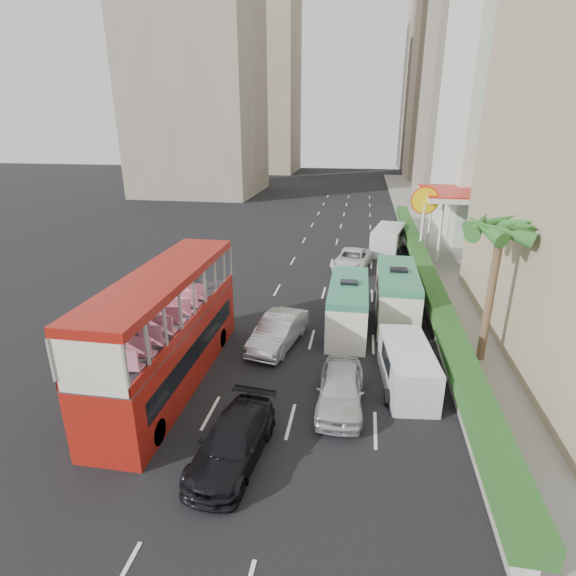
% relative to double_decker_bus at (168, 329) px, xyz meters
% --- Properties ---
extents(ground_plane, '(200.00, 200.00, 0.00)m').
position_rel_double_decker_bus_xyz_m(ground_plane, '(6.00, 0.00, -2.53)').
color(ground_plane, black).
rests_on(ground_plane, ground).
extents(double_decker_bus, '(2.50, 11.00, 5.06)m').
position_rel_double_decker_bus_xyz_m(double_decker_bus, '(0.00, 0.00, 0.00)').
color(double_decker_bus, maroon).
rests_on(double_decker_bus, ground).
extents(car_silver_lane_a, '(2.62, 5.04, 1.58)m').
position_rel_double_decker_bus_xyz_m(car_silver_lane_a, '(3.99, 4.09, -2.53)').
color(car_silver_lane_a, silver).
rests_on(car_silver_lane_a, ground).
extents(car_silver_lane_b, '(1.85, 4.53, 1.54)m').
position_rel_double_decker_bus_xyz_m(car_silver_lane_b, '(7.41, -0.63, -2.53)').
color(car_silver_lane_b, silver).
rests_on(car_silver_lane_b, ground).
extents(car_black, '(2.45, 5.01, 1.40)m').
position_rel_double_decker_bus_xyz_m(car_black, '(4.00, -4.36, -2.53)').
color(car_black, black).
rests_on(car_black, ground).
extents(van_asset, '(3.28, 5.62, 1.47)m').
position_rel_double_decker_bus_xyz_m(van_asset, '(7.30, 17.76, -2.53)').
color(van_asset, silver).
rests_on(van_asset, ground).
extents(minibus_near, '(2.06, 6.09, 2.70)m').
position_rel_double_decker_bus_xyz_m(minibus_near, '(7.38, 6.55, -1.18)').
color(minibus_near, silver).
rests_on(minibus_near, ground).
extents(minibus_far, '(2.18, 6.51, 2.88)m').
position_rel_double_decker_bus_xyz_m(minibus_far, '(10.06, 8.57, -1.09)').
color(minibus_far, silver).
rests_on(minibus_far, ground).
extents(panel_van_near, '(2.33, 4.82, 1.86)m').
position_rel_double_decker_bus_xyz_m(panel_van_near, '(10.13, 1.25, -1.60)').
color(panel_van_near, silver).
rests_on(panel_van_near, ground).
extents(panel_van_far, '(3.22, 5.82, 2.20)m').
position_rel_double_decker_bus_xyz_m(panel_van_far, '(10.19, 23.12, -1.43)').
color(panel_van_far, silver).
rests_on(panel_van_far, ground).
extents(sidewalk, '(6.00, 120.00, 0.18)m').
position_rel_double_decker_bus_xyz_m(sidewalk, '(15.00, 25.00, -2.44)').
color(sidewalk, '#99968C').
rests_on(sidewalk, ground).
extents(kerb_wall, '(0.30, 44.00, 1.00)m').
position_rel_double_decker_bus_xyz_m(kerb_wall, '(12.20, 14.00, -1.85)').
color(kerb_wall, silver).
rests_on(kerb_wall, sidewalk).
extents(hedge, '(1.10, 44.00, 0.70)m').
position_rel_double_decker_bus_xyz_m(hedge, '(12.20, 14.00, -1.00)').
color(hedge, '#2D6626').
rests_on(hedge, kerb_wall).
extents(palm_tree, '(0.36, 0.36, 6.40)m').
position_rel_double_decker_bus_xyz_m(palm_tree, '(13.80, 4.00, 0.85)').
color(palm_tree, brown).
rests_on(palm_tree, sidewalk).
extents(shell_station, '(6.50, 8.00, 5.50)m').
position_rel_double_decker_bus_xyz_m(shell_station, '(16.00, 23.00, 0.22)').
color(shell_station, silver).
rests_on(shell_station, ground).
extents(tower_mid, '(16.00, 16.00, 50.00)m').
position_rel_double_decker_bus_xyz_m(tower_mid, '(24.00, 58.00, 22.47)').
color(tower_mid, gray).
rests_on(tower_mid, ground).
extents(tower_far_a, '(14.00, 14.00, 44.00)m').
position_rel_double_decker_bus_xyz_m(tower_far_a, '(23.00, 82.00, 19.47)').
color(tower_far_a, tan).
rests_on(tower_far_a, ground).
extents(tower_far_b, '(14.00, 14.00, 40.00)m').
position_rel_double_decker_bus_xyz_m(tower_far_b, '(23.00, 104.00, 17.47)').
color(tower_far_b, gray).
rests_on(tower_far_b, ground).
extents(tower_left_a, '(18.00, 18.00, 52.00)m').
position_rel_double_decker_bus_xyz_m(tower_left_a, '(-18.00, 55.00, 23.47)').
color(tower_left_a, gray).
rests_on(tower_left_a, ground).
extents(tower_left_b, '(16.00, 16.00, 46.00)m').
position_rel_double_decker_bus_xyz_m(tower_left_b, '(-16.00, 90.00, 20.47)').
color(tower_left_b, tan).
rests_on(tower_left_b, ground).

